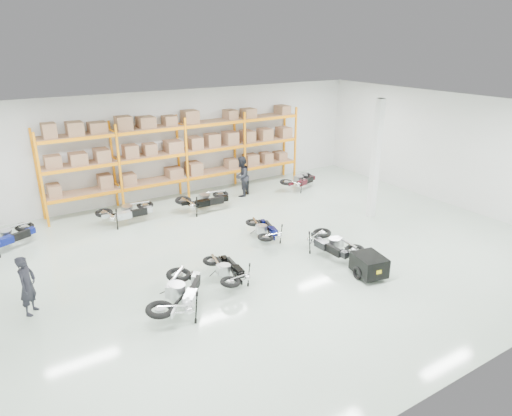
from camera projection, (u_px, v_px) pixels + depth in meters
room at (266, 186)px, 14.00m from camera, size 18.00×18.00×18.00m
pallet_rack at (182, 146)px, 19.11m from camera, size 11.28×0.98×3.62m
structural_column at (375, 160)px, 16.98m from camera, size 0.25×0.25×4.50m
moto_blue_centre at (265, 227)px, 15.50m from camera, size 1.15×1.73×1.03m
moto_silver_left at (179, 288)px, 11.48m from camera, size 2.04×2.22×1.31m
moto_black_far_left at (227, 267)px, 12.79m from camera, size 0.97×1.71×1.06m
moto_touring_right at (332, 240)px, 14.33m from camera, size 0.93×1.83×1.18m
trailer at (369, 265)px, 13.12m from camera, size 0.93×1.65×0.67m
moto_back_a at (5, 233)px, 14.85m from camera, size 2.02×1.53×1.18m
moto_back_b at (127, 208)px, 16.94m from camera, size 1.88×0.94×1.21m
moto_back_c at (204, 197)px, 18.13m from camera, size 1.99×1.09×1.25m
moto_back_d at (300, 178)px, 20.76m from camera, size 1.89×1.27×1.12m
person_left at (27, 285)px, 11.27m from camera, size 0.64×0.68×1.57m
person_back at (242, 176)px, 19.73m from camera, size 1.09×1.04×1.77m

